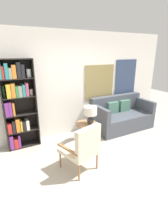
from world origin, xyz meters
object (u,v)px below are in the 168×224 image
object	(u,v)px
armchair	(83,146)
side_table	(87,125)
couch	(121,116)
table_lamp	(90,113)
bookshelf	(17,103)

from	to	relation	value
armchair	side_table	world-z (taller)	armchair
couch	table_lamp	bearing A→B (deg)	-163.49
bookshelf	table_lamp	world-z (taller)	bookshelf
armchair	side_table	xyz separation A→B (m)	(0.62, 0.96, -0.07)
armchair	side_table	distance (m)	1.15
bookshelf	couch	size ratio (longest dim) A/B	1.17
side_table	table_lamp	xyz separation A→B (m)	(0.06, -0.08, 0.35)
table_lamp	bookshelf	bearing A→B (deg)	157.15
couch	table_lamp	xyz separation A→B (m)	(-1.29, -0.38, 0.46)
bookshelf	table_lamp	distance (m)	1.70
bookshelf	table_lamp	xyz separation A→B (m)	(1.54, -0.65, -0.29)
table_lamp	armchair	bearing A→B (deg)	-127.38
armchair	table_lamp	xyz separation A→B (m)	(0.68, 0.89, 0.28)
bookshelf	armchair	size ratio (longest dim) A/B	2.15
bookshelf	side_table	size ratio (longest dim) A/B	3.72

